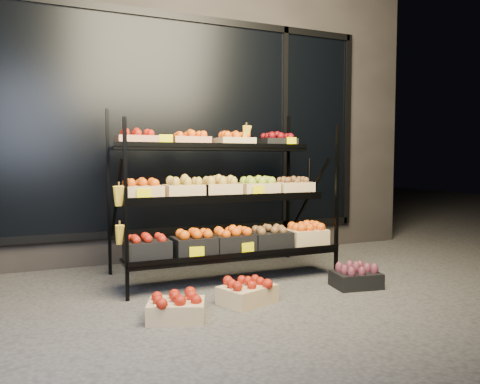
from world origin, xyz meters
name	(u,v)px	position (x,y,z in m)	size (l,w,h in m)	color
ground	(250,292)	(0.00, 0.00, 0.00)	(24.00, 24.00, 0.00)	#514F4C
building	(170,116)	(0.00, 2.59, 1.75)	(6.00, 2.08, 3.50)	#2D2826
display_rack	(223,198)	(-0.02, 0.60, 0.79)	(2.18, 1.02, 1.66)	black
floor_crate_left	(176,307)	(-0.78, -0.42, 0.10)	(0.48, 0.42, 0.20)	#DBB97E
floor_crate_midright	(247,291)	(-0.15, -0.27, 0.10)	(0.50, 0.44, 0.21)	#DBB97E
floor_crate_right	(356,277)	(0.95, -0.23, 0.10)	(0.45, 0.36, 0.20)	black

